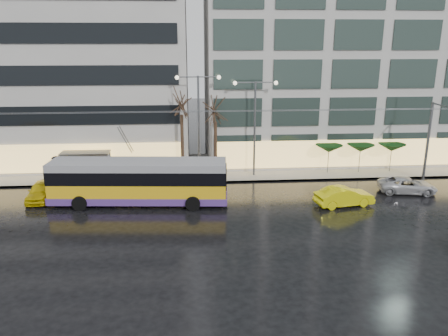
{
  "coord_description": "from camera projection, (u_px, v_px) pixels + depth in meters",
  "views": [
    {
      "loc": [
        1.38,
        -27.42,
        11.86
      ],
      "look_at": [
        3.81,
        5.0,
        2.52
      ],
      "focal_mm": 35.0,
      "sensor_mm": 36.0,
      "label": 1
    }
  ],
  "objects": [
    {
      "name": "building_left",
      "position": [
        15.0,
        50.0,
        43.45
      ],
      "size": [
        34.0,
        14.0,
        22.0
      ],
      "primitive_type": "cube",
      "color": "#A8A5A0",
      "rests_on": "sidewalk"
    },
    {
      "name": "street_lamp_near",
      "position": [
        199.0,
        112.0,
        38.3
      ],
      "size": [
        3.96,
        0.36,
        9.03
      ],
      "color": "#595B60",
      "rests_on": "sidewalk"
    },
    {
      "name": "bus_shelter",
      "position": [
        82.0,
        159.0,
        38.56
      ],
      "size": [
        4.2,
        1.6,
        2.51
      ],
      "color": "#595B60",
      "rests_on": "sidewalk"
    },
    {
      "name": "street_lamp_far",
      "position": [
        255.0,
        115.0,
        38.74
      ],
      "size": [
        3.96,
        0.36,
        8.53
      ],
      "color": "#595B60",
      "rests_on": "sidewalk"
    },
    {
      "name": "taxi_b",
      "position": [
        344.0,
        196.0,
        32.86
      ],
      "size": [
        4.63,
        2.29,
        1.46
      ],
      "primitive_type": "imported",
      "rotation": [
        0.0,
        0.0,
        1.75
      ],
      "color": "yellow",
      "rests_on": "ground"
    },
    {
      "name": "parasol_a",
      "position": [
        329.0,
        149.0,
        40.33
      ],
      "size": [
        2.5,
        2.5,
        2.65
      ],
      "color": "#595B60",
      "rests_on": "sidewalk"
    },
    {
      "name": "catenary",
      "position": [
        187.0,
        139.0,
        35.97
      ],
      "size": [
        42.24,
        5.12,
        7.0
      ],
      "color": "#595B60",
      "rests_on": "ground"
    },
    {
      "name": "parasol_c",
      "position": [
        392.0,
        148.0,
        40.76
      ],
      "size": [
        2.5,
        2.5,
        2.65
      ],
      "color": "#595B60",
      "rests_on": "sidewalk"
    },
    {
      "name": "sidewalk",
      "position": [
        199.0,
        167.0,
        43.0
      ],
      "size": [
        80.0,
        10.0,
        0.15
      ],
      "primitive_type": "cube",
      "color": "gray",
      "rests_on": "ground"
    },
    {
      "name": "trolleybus",
      "position": [
        139.0,
        183.0,
        32.95
      ],
      "size": [
        13.42,
        5.64,
        6.14
      ],
      "color": "gold",
      "rests_on": "ground"
    },
    {
      "name": "parasol_b",
      "position": [
        360.0,
        148.0,
        40.55
      ],
      "size": [
        2.5,
        2.5,
        2.65
      ],
      "color": "#595B60",
      "rests_on": "sidewalk"
    },
    {
      "name": "pedestrian_b",
      "position": [
        136.0,
        166.0,
        39.92
      ],
      "size": [
        1.02,
        0.99,
        1.66
      ],
      "color": "black",
      "rests_on": "sidewalk"
    },
    {
      "name": "pedestrian_c",
      "position": [
        57.0,
        167.0,
        38.82
      ],
      "size": [
        1.31,
        1.09,
        2.11
      ],
      "color": "black",
      "rests_on": "sidewalk"
    },
    {
      "name": "pedestrian_a",
      "position": [
        95.0,
        165.0,
        37.97
      ],
      "size": [
        1.25,
        1.26,
        2.19
      ],
      "color": "black",
      "rests_on": "sidewalk"
    },
    {
      "name": "building_right",
      "position": [
        359.0,
        35.0,
        45.54
      ],
      "size": [
        32.0,
        14.0,
        25.0
      ],
      "primitive_type": "cube",
      "color": "#A8A5A0",
      "rests_on": "sidewalk"
    },
    {
      "name": "taxi_a",
      "position": [
        42.0,
        191.0,
        34.13
      ],
      "size": [
        1.86,
        4.32,
        1.45
      ],
      "primitive_type": "imported",
      "rotation": [
        0.0,
        0.0,
        0.03
      ],
      "color": "#D4B70B",
      "rests_on": "ground"
    },
    {
      "name": "tree_b",
      "position": [
        215.0,
        107.0,
        38.68
      ],
      "size": [
        3.2,
        3.2,
        7.7
      ],
      "color": "black",
      "rests_on": "sidewalk"
    },
    {
      "name": "kerb",
      "position": [
        200.0,
        182.0,
        38.26
      ],
      "size": [
        80.0,
        0.1,
        0.15
      ],
      "primitive_type": "cube",
      "color": "slate",
      "rests_on": "ground"
    },
    {
      "name": "sedan_silver",
      "position": [
        407.0,
        185.0,
        35.69
      ],
      "size": [
        4.9,
        2.91,
        1.28
      ],
      "primitive_type": "imported",
      "rotation": [
        0.0,
        0.0,
        1.39
      ],
      "color": "#B1B0B5",
      "rests_on": "ground"
    },
    {
      "name": "ground",
      "position": [
        173.0,
        225.0,
        29.46
      ],
      "size": [
        140.0,
        140.0,
        0.0
      ],
      "primitive_type": "plane",
      "color": "black",
      "rests_on": "ground"
    },
    {
      "name": "tree_a",
      "position": [
        181.0,
        100.0,
        38.08
      ],
      "size": [
        3.2,
        3.2,
        8.4
      ],
      "color": "black",
      "rests_on": "sidewalk"
    }
  ]
}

